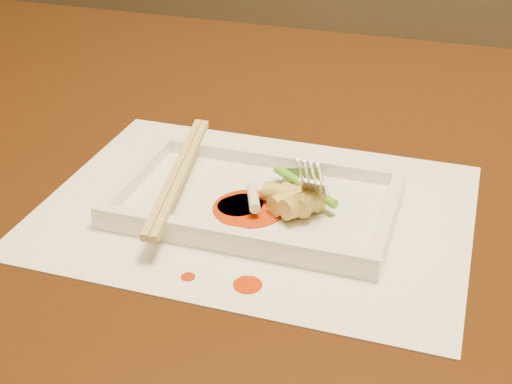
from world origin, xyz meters
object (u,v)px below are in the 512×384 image
(table, at_px, (260,232))
(fork, at_px, (337,132))
(plate_base, at_px, (256,205))
(chopstick_a, at_px, (175,172))
(placemat, at_px, (256,209))

(table, height_order, fork, fork)
(plate_base, relative_size, fork, 1.86)
(chopstick_a, relative_size, fork, 1.65)
(table, distance_m, fork, 0.23)
(fork, bearing_deg, chopstick_a, -173.25)
(plate_base, relative_size, chopstick_a, 1.13)
(table, distance_m, placemat, 0.15)
(chopstick_a, height_order, fork, fork)
(plate_base, bearing_deg, table, 105.39)
(table, xyz_separation_m, chopstick_a, (-0.05, -0.11, 0.13))
(fork, bearing_deg, placemat, -165.58)
(plate_base, height_order, chopstick_a, chopstick_a)
(chopstick_a, distance_m, fork, 0.16)
(chopstick_a, bearing_deg, table, 64.62)
(placemat, height_order, fork, fork)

